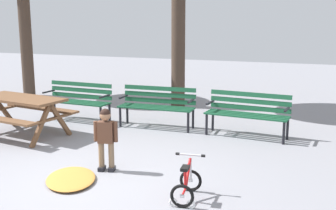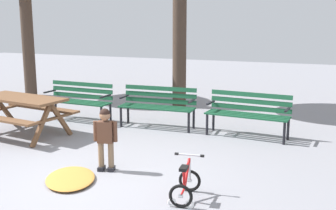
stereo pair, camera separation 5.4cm
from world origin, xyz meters
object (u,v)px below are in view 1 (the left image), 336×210
Objects in this scene: park_bench_right at (248,111)px; child_standing at (106,135)px; park_bench_left at (157,103)px; kids_bicycle at (187,184)px; picnic_table at (20,106)px; park_bench_far_left at (78,98)px.

child_standing is at bearing -120.64° from park_bench_right.
park_bench_left is 3.73m from kids_bicycle.
park_bench_right is 3.25m from kids_bicycle.
picnic_table is at bearing -143.96° from park_bench_left.
park_bench_left is (1.89, 0.11, 0.00)m from park_bench_far_left.
child_standing reaches higher than kids_bicycle.
child_standing is (2.21, -2.61, 0.05)m from park_bench_far_left.
park_bench_far_left is 3.80m from park_bench_right.
park_bench_left and park_bench_right have the same top height.
child_standing is (0.31, -2.72, 0.05)m from park_bench_left.
picnic_table is at bearing 156.21° from child_standing.
park_bench_right is (4.12, 1.58, -0.08)m from picnic_table.
park_bench_right is 3.13m from child_standing.
park_bench_right is (3.80, 0.08, 0.00)m from park_bench_far_left.
park_bench_left is at bearing 36.04° from picnic_table.
park_bench_far_left is 1.00× the size of park_bench_left.
picnic_table is 2.05× the size of child_standing.
park_bench_far_left is at bearing 130.16° from child_standing.
park_bench_far_left and park_bench_left have the same top height.
park_bench_far_left is 4.85m from kids_bicycle.
park_bench_far_left is (0.32, 1.50, -0.08)m from picnic_table.
park_bench_left is at bearing 118.56° from kids_bicycle.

